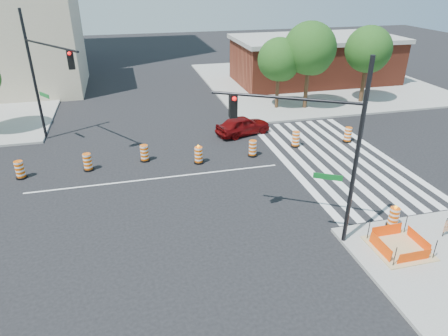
% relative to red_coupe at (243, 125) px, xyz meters
% --- Properties ---
extents(ground, '(120.00, 120.00, 0.00)m').
position_rel_red_coupe_xyz_m(ground, '(-6.57, -5.35, -0.67)').
color(ground, black).
rests_on(ground, ground).
extents(sidewalk_ne, '(22.00, 22.00, 0.15)m').
position_rel_red_coupe_xyz_m(sidewalk_ne, '(11.43, 12.65, -0.60)').
color(sidewalk_ne, gray).
rests_on(sidewalk_ne, ground).
extents(crosswalk_east, '(6.75, 13.50, 0.01)m').
position_rel_red_coupe_xyz_m(crosswalk_east, '(4.38, -5.35, -0.67)').
color(crosswalk_east, silver).
rests_on(crosswalk_east, ground).
extents(lane_centerline, '(14.00, 0.12, 0.01)m').
position_rel_red_coupe_xyz_m(lane_centerline, '(-6.57, -5.35, -0.67)').
color(lane_centerline, silver).
rests_on(lane_centerline, ground).
extents(excavation_pit, '(2.20, 2.20, 0.90)m').
position_rel_red_coupe_xyz_m(excavation_pit, '(2.43, -14.35, -0.45)').
color(excavation_pit, tan).
rests_on(excavation_pit, ground).
extents(brick_storefront, '(16.50, 8.50, 4.60)m').
position_rel_red_coupe_xyz_m(brick_storefront, '(11.43, 12.65, 1.64)').
color(brick_storefront, maroon).
rests_on(brick_storefront, ground).
extents(red_coupe, '(4.25, 2.68, 1.35)m').
position_rel_red_coupe_xyz_m(red_coupe, '(0.00, 0.00, 0.00)').
color(red_coupe, '#5B0708').
rests_on(red_coupe, ground).
extents(signal_pole_se, '(5.12, 3.04, 7.71)m').
position_rel_red_coupe_xyz_m(signal_pole_se, '(-0.87, -12.45, 4.06)').
color(signal_pole_se, black).
rests_on(signal_pole_se, ground).
extents(signal_pole_nw, '(3.62, 5.31, 8.32)m').
position_rel_red_coupe_xyz_m(signal_pole_nw, '(-12.52, 1.14, 4.42)').
color(signal_pole_nw, black).
rests_on(signal_pole_nw, ground).
extents(pit_drum, '(0.55, 0.55, 1.07)m').
position_rel_red_coupe_xyz_m(pit_drum, '(3.16, -12.85, -0.08)').
color(pit_drum, black).
rests_on(pit_drum, ground).
extents(tree_north_c, '(3.44, 3.44, 5.84)m').
position_rel_red_coupe_xyz_m(tree_north_c, '(4.44, 4.95, 3.25)').
color(tree_north_c, '#382314').
rests_on(tree_north_c, ground).
extents(tree_north_d, '(4.16, 4.16, 7.07)m').
position_rel_red_coupe_xyz_m(tree_north_d, '(6.76, 4.37, 4.07)').
color(tree_north_d, '#382314').
rests_on(tree_north_d, ground).
extents(tree_north_e, '(3.88, 3.85, 6.54)m').
position_rel_red_coupe_xyz_m(tree_north_e, '(12.32, 4.84, 3.72)').
color(tree_north_e, '#382314').
rests_on(tree_north_e, ground).
extents(median_drum_1, '(0.60, 0.60, 1.02)m').
position_rel_red_coupe_xyz_m(median_drum_1, '(-13.97, -3.44, -0.19)').
color(median_drum_1, black).
rests_on(median_drum_1, ground).
extents(median_drum_2, '(0.60, 0.60, 1.02)m').
position_rel_red_coupe_xyz_m(median_drum_2, '(-10.37, -3.32, -0.19)').
color(median_drum_2, black).
rests_on(median_drum_2, ground).
extents(median_drum_3, '(0.60, 0.60, 1.02)m').
position_rel_red_coupe_xyz_m(median_drum_3, '(-7.09, -2.83, -0.19)').
color(median_drum_3, black).
rests_on(median_drum_3, ground).
extents(median_drum_4, '(0.60, 0.60, 1.18)m').
position_rel_red_coupe_xyz_m(median_drum_4, '(-3.95, -3.92, -0.18)').
color(median_drum_4, black).
rests_on(median_drum_4, ground).
extents(median_drum_5, '(0.60, 0.60, 1.02)m').
position_rel_red_coupe_xyz_m(median_drum_5, '(-0.48, -3.74, -0.19)').
color(median_drum_5, black).
rests_on(median_drum_5, ground).
extents(median_drum_6, '(0.60, 0.60, 1.02)m').
position_rel_red_coupe_xyz_m(median_drum_6, '(2.75, -2.97, -0.19)').
color(median_drum_6, black).
rests_on(median_drum_6, ground).
extents(median_drum_7, '(0.60, 0.60, 1.02)m').
position_rel_red_coupe_xyz_m(median_drum_7, '(6.49, -3.09, -0.19)').
color(median_drum_7, black).
rests_on(median_drum_7, ground).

